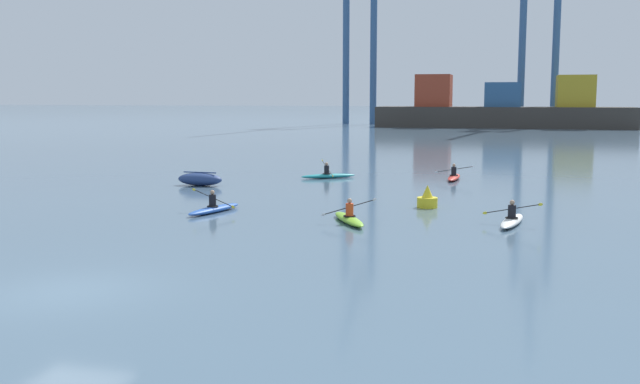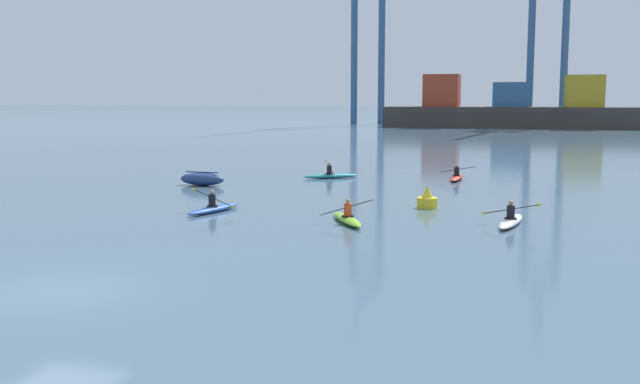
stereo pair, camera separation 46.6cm
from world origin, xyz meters
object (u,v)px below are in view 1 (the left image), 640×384
(container_barge, at_px, (502,110))
(kayak_lime, at_px, (349,218))
(channel_buoy, at_px, (427,199))
(kayak_teal, at_px, (328,175))
(kayak_white, at_px, (512,220))
(gantry_crane_west_mid, at_px, (540,13))
(kayak_red, at_px, (454,177))
(kayak_blue, at_px, (214,208))
(capsized_dinghy, at_px, (200,179))
(gantry_crane_west, at_px, (359,14))

(container_barge, distance_m, kayak_lime, 94.14)
(channel_buoy, distance_m, kayak_teal, 12.49)
(container_barge, height_order, kayak_white, container_barge)
(gantry_crane_west_mid, relative_size, kayak_red, 11.11)
(gantry_crane_west_mid, bearing_deg, kayak_blue, -99.12)
(gantry_crane_west_mid, bearing_deg, channel_buoy, -94.52)
(container_barge, height_order, gantry_crane_west_mid, gantry_crane_west_mid)
(kayak_lime, xyz_separation_m, kayak_white, (6.11, 1.15, -0.00))
(kayak_lime, xyz_separation_m, kayak_teal, (-4.55, 14.96, -0.00))
(channel_buoy, height_order, kayak_lime, channel_buoy)
(kayak_blue, relative_size, kayak_white, 1.00)
(kayak_white, bearing_deg, gantry_crane_west_mid, 87.67)
(container_barge, distance_m, kayak_red, 77.98)
(kayak_blue, distance_m, kayak_teal, 14.00)
(kayak_blue, xyz_separation_m, kayak_lime, (6.04, -1.04, 0.00))
(container_barge, distance_m, channel_buoy, 89.39)
(kayak_white, bearing_deg, channel_buoy, 135.79)
(container_barge, bearing_deg, capsized_dinghy, -100.12)
(kayak_lime, height_order, kayak_teal, kayak_teal)
(gantry_crane_west, height_order, gantry_crane_west_mid, gantry_crane_west)
(capsized_dinghy, bearing_deg, gantry_crane_west, 96.23)
(capsized_dinghy, distance_m, kayak_lime, 14.17)
(kayak_blue, relative_size, kayak_teal, 1.08)
(kayak_white, height_order, kayak_teal, kayak_teal)
(gantry_crane_west, height_order, kayak_teal, gantry_crane_west)
(kayak_red, relative_size, kayak_teal, 1.07)
(container_barge, relative_size, capsized_dinghy, 15.04)
(gantry_crane_west, xyz_separation_m, gantry_crane_west_mid, (30.83, -0.10, -0.75))
(channel_buoy, height_order, kayak_teal, kayak_teal)
(capsized_dinghy, bearing_deg, container_barge, 79.88)
(channel_buoy, xyz_separation_m, kayak_red, (0.31, 11.42, -0.19))
(kayak_red, bearing_deg, kayak_blue, -120.51)
(container_barge, relative_size, kayak_white, 11.58)
(container_barge, height_order, kayak_red, container_barge)
(capsized_dinghy, xyz_separation_m, kayak_lime, (10.46, -9.56, -0.18))
(kayak_blue, distance_m, kayak_lime, 6.13)
(channel_buoy, distance_m, kayak_white, 5.03)
(container_barge, height_order, kayak_lime, container_barge)
(container_barge, xyz_separation_m, kayak_teal, (-9.16, -79.03, -2.67))
(gantry_crane_west_mid, xyz_separation_m, channel_buoy, (-7.72, -97.71, -18.38))
(kayak_red, bearing_deg, container_barge, 88.68)
(kayak_lime, height_order, kayak_red, same)
(kayak_teal, bearing_deg, channel_buoy, -55.59)
(capsized_dinghy, relative_size, kayak_lime, 0.81)
(channel_buoy, height_order, kayak_white, channel_buoy)
(kayak_teal, bearing_deg, gantry_crane_west, 100.39)
(container_barge, relative_size, kayak_blue, 11.61)
(container_barge, distance_m, capsized_dinghy, 85.79)
(gantry_crane_west, distance_m, kayak_teal, 91.04)
(channel_buoy, relative_size, kayak_blue, 0.29)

